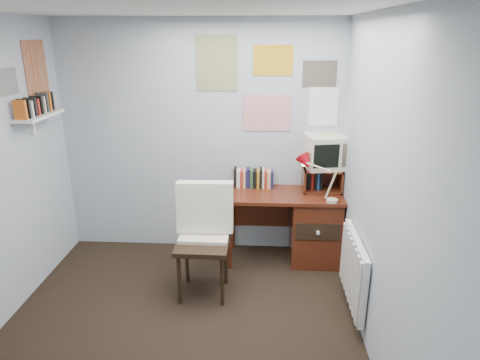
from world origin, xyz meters
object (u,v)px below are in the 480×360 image
object	(u,v)px
desk	(309,225)
radiator	(354,270)
desk_chair	(203,245)
desk_lamp	(333,183)
wall_shelf	(39,116)
tv_riser	(322,179)
crt_tv	(325,150)

from	to	relation	value
desk	radiator	size ratio (longest dim) A/B	1.50
desk	desk_chair	distance (m)	1.26
desk_lamp	wall_shelf	xyz separation A→B (m)	(-2.75, -0.16, 0.66)
tv_riser	radiator	bearing A→B (deg)	-80.72
desk	tv_riser	xyz separation A→B (m)	(0.12, 0.11, 0.48)
desk_chair	desk_lamp	size ratio (longest dim) A/B	2.52
radiator	wall_shelf	world-z (taller)	wall_shelf
desk	tv_riser	world-z (taller)	tv_riser
radiator	desk	bearing A→B (deg)	107.24
desk_chair	crt_tv	bearing A→B (deg)	36.34
tv_riser	wall_shelf	world-z (taller)	wall_shelf
desk_lamp	crt_tv	bearing A→B (deg)	86.22
desk	crt_tv	world-z (taller)	crt_tv
tv_riser	wall_shelf	xyz separation A→B (m)	(-2.69, -0.49, 0.74)
desk	radiator	distance (m)	0.97
desk	desk_chair	world-z (taller)	desk_chair
tv_riser	desk	bearing A→B (deg)	-137.04
desk_chair	radiator	distance (m)	1.35
wall_shelf	radiator	bearing A→B (deg)	-10.89
desk_lamp	crt_tv	world-z (taller)	crt_tv
desk_lamp	desk	bearing A→B (deg)	118.74
desk_lamp	crt_tv	size ratio (longest dim) A/B	1.02
desk_lamp	crt_tv	distance (m)	0.42
radiator	wall_shelf	size ratio (longest dim) A/B	1.29
tv_riser	desk_chair	bearing A→B (deg)	-144.74
tv_riser	radiator	size ratio (longest dim) A/B	0.50
desk	crt_tv	distance (m)	0.81
crt_tv	radiator	xyz separation A→B (m)	(0.15, -1.06, -0.78)
desk_chair	radiator	xyz separation A→B (m)	(1.33, -0.22, -0.09)
tv_riser	wall_shelf	size ratio (longest dim) A/B	0.65
desk_lamp	tv_riser	bearing A→B (deg)	89.79
desk	tv_riser	distance (m)	0.51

